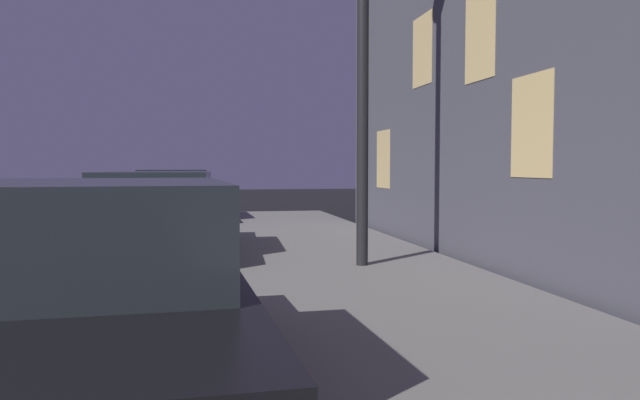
% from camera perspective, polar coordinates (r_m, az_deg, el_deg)
% --- Properties ---
extents(car_black, '(2.14, 4.26, 1.43)m').
position_cam_1_polar(car_black, '(3.86, -20.82, -9.22)').
color(car_black, black).
rests_on(car_black, ground).
extents(car_green, '(2.30, 4.39, 1.43)m').
position_cam_1_polar(car_green, '(10.12, -14.86, -1.54)').
color(car_green, '#19592D').
rests_on(car_green, ground).
extents(car_blue, '(2.21, 4.43, 1.43)m').
position_cam_1_polar(car_blue, '(16.51, -13.45, 0.29)').
color(car_blue, navy).
rests_on(car_blue, ground).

